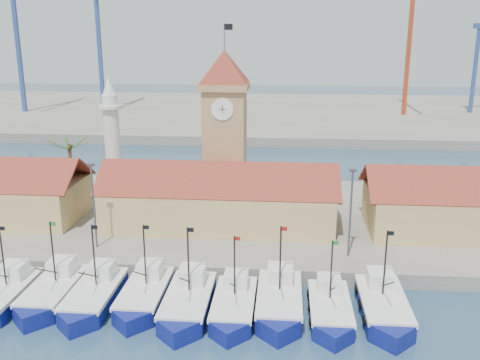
# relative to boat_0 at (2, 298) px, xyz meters

# --- Properties ---
(ground) EXTENTS (400.00, 400.00, 0.00)m
(ground) POSITION_rel_boat_0_xyz_m (17.06, -1.87, -0.78)
(ground) COLOR #1D344E
(ground) RESTS_ON ground
(quay) EXTENTS (140.00, 32.00, 1.50)m
(quay) POSITION_rel_boat_0_xyz_m (17.06, 22.13, -0.03)
(quay) COLOR gray
(quay) RESTS_ON ground
(terminal) EXTENTS (240.00, 80.00, 2.00)m
(terminal) POSITION_rel_boat_0_xyz_m (17.06, 108.13, 0.22)
(terminal) COLOR gray
(terminal) RESTS_ON ground
(boat_0) EXTENTS (3.64, 9.97, 7.55)m
(boat_0) POSITION_rel_boat_0_xyz_m (0.00, 0.00, 0.00)
(boat_0) COLOR navy
(boat_0) RESTS_ON ground
(boat_1) EXTENTS (3.71, 10.17, 7.70)m
(boat_1) POSITION_rel_boat_0_xyz_m (4.08, 1.07, 0.02)
(boat_1) COLOR navy
(boat_1) RESTS_ON ground
(boat_2) EXTENTS (3.71, 10.16, 7.69)m
(boat_2) POSITION_rel_boat_0_xyz_m (8.01, 0.60, 0.01)
(boat_2) COLOR navy
(boat_2) RESTS_ON ground
(boat_3) EXTENTS (3.66, 10.01, 7.58)m
(boat_3) POSITION_rel_boat_0_xyz_m (12.37, 1.24, 0.00)
(boat_3) COLOR navy
(boat_3) RESTS_ON ground
(boat_4) EXTENTS (3.81, 10.45, 7.91)m
(boat_4) POSITION_rel_boat_0_xyz_m (16.46, 0.12, 0.04)
(boat_4) COLOR navy
(boat_4) RESTS_ON ground
(boat_5) EXTENTS (3.50, 9.59, 7.26)m
(boat_5) POSITION_rel_boat_0_xyz_m (20.44, 0.09, -0.03)
(boat_5) COLOR navy
(boat_5) RESTS_ON ground
(boat_6) EXTENTS (3.83, 10.50, 7.94)m
(boat_6) POSITION_rel_boat_0_xyz_m (24.29, 0.96, 0.04)
(boat_6) COLOR navy
(boat_6) RESTS_ON ground
(boat_7) EXTENTS (3.43, 9.40, 7.12)m
(boat_7) POSITION_rel_boat_0_xyz_m (28.56, 0.16, -0.04)
(boat_7) COLOR navy
(boat_7) RESTS_ON ground
(boat_8) EXTENTS (3.80, 10.42, 7.89)m
(boat_8) POSITION_rel_boat_0_xyz_m (33.09, 0.84, 0.04)
(boat_8) COLOR navy
(boat_8) RESTS_ON ground
(hall_center) EXTENTS (27.04, 10.13, 7.61)m
(hall_center) POSITION_rel_boat_0_xyz_m (17.06, 18.13, 3.21)
(hall_center) COLOR tan
(hall_center) RESTS_ON quay
(clock_tower) EXTENTS (5.80, 5.80, 22.70)m
(clock_tower) POSITION_rel_boat_0_xyz_m (17.06, 24.12, 11.18)
(clock_tower) COLOR tan
(clock_tower) RESTS_ON quay
(minaret) EXTENTS (3.00, 3.00, 16.30)m
(minaret) POSITION_rel_boat_0_xyz_m (2.06, 26.13, 8.95)
(minaret) COLOR silver
(minaret) RESTS_ON quay
(palm_tree) EXTENTS (5.60, 5.03, 8.39)m
(palm_tree) POSITION_rel_boat_0_xyz_m (-2.94, 24.13, 5.47)
(palm_tree) COLOR brown
(palm_tree) RESTS_ON quay
(lamp_posts) EXTENTS (80.70, 0.25, 9.03)m
(lamp_posts) POSITION_rel_boat_0_xyz_m (17.56, 10.13, 5.70)
(lamp_posts) COLOR #3F3F44
(lamp_posts) RESTS_ON quay
(crane_blue_far) EXTENTS (1.00, 32.93, 46.66)m
(crane_blue_far) POSITION_rel_boat_0_xyz_m (-46.85, 98.80, 27.11)
(crane_blue_far) COLOR #2B4686
(crane_blue_far) RESTS_ON terminal
(crane_blue_near) EXTENTS (1.00, 32.00, 40.70)m
(crane_blue_near) POSITION_rel_boat_0_xyz_m (-26.76, 104.78, 23.76)
(crane_blue_near) COLOR #2B4686
(crane_blue_near) RESTS_ON terminal
(crane_red_right) EXTENTS (1.00, 31.21, 46.86)m
(crane_red_right) POSITION_rel_boat_0_xyz_m (55.40, 102.03, 27.07)
(crane_red_right) COLOR #A13518
(crane_red_right) RESTS_ON terminal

